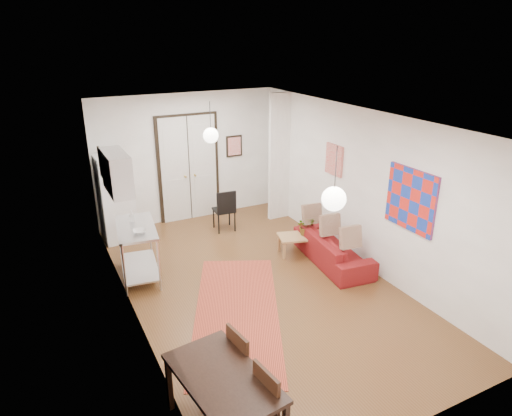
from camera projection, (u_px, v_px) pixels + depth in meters
name	position (u px, v px, depth m)	size (l,w,h in m)	color
floor	(258.00, 285.00, 7.95)	(7.00, 7.00, 0.00)	brown
ceiling	(258.00, 118.00, 6.90)	(4.20, 7.00, 0.02)	white
wall_back	(188.00, 158.00, 10.34)	(4.20, 0.02, 2.90)	white
wall_front	(419.00, 321.00, 4.52)	(4.20, 0.02, 2.90)	white
wall_left	(128.00, 231.00, 6.54)	(0.02, 7.00, 2.90)	white
wall_right	(360.00, 189.00, 8.32)	(0.02, 7.00, 2.90)	white
double_doors	(189.00, 169.00, 10.39)	(1.44, 0.06, 2.50)	silver
stub_partition	(279.00, 158.00, 10.33)	(0.50, 0.10, 2.90)	white
wall_cabinet	(117.00, 173.00, 7.70)	(0.35, 1.00, 0.70)	silver
painting_popart	(411.00, 200.00, 7.19)	(0.05, 1.00, 1.00)	red
painting_abstract	(334.00, 160.00, 8.84)	(0.05, 0.50, 0.60)	beige
poster_back	(234.00, 146.00, 10.74)	(0.40, 0.03, 0.50)	red
print_left	(102.00, 164.00, 8.04)	(0.03, 0.44, 0.54)	#9E5E42
pendant_back	(211.00, 135.00, 8.80)	(0.30, 0.30, 0.80)	white
pendant_front	(334.00, 199.00, 5.48)	(0.30, 0.30, 0.80)	white
kilim_rug	(237.00, 312.00, 7.17)	(1.29, 3.43, 0.01)	#BC462F
sofa	(333.00, 248.00, 8.65)	(0.76, 1.94, 0.57)	maroon
coffee_table	(301.00, 238.00, 8.97)	(0.97, 0.70, 0.39)	tan
potted_plant	(306.00, 226.00, 8.93)	(0.34, 0.29, 0.38)	#33612B
kitchen_counter	(138.00, 244.00, 8.00)	(0.81, 1.35, 0.98)	silver
bowl	(140.00, 231.00, 7.62)	(0.23, 0.23, 0.06)	silver
soap_bottle	(132.00, 216.00, 8.05)	(0.09, 0.09, 0.20)	#5388B4
fridge	(116.00, 199.00, 9.39)	(0.64, 0.64, 1.82)	white
dining_table	(223.00, 382.00, 4.80)	(0.97, 1.47, 0.76)	black
dining_chair_near	(219.00, 363.00, 5.28)	(0.51, 0.67, 0.95)	#3C2313
dining_chair_far	(245.00, 404.00, 4.70)	(0.51, 0.67, 0.95)	#3C2313
black_side_chair	(222.00, 205.00, 10.06)	(0.47, 0.47, 0.94)	black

